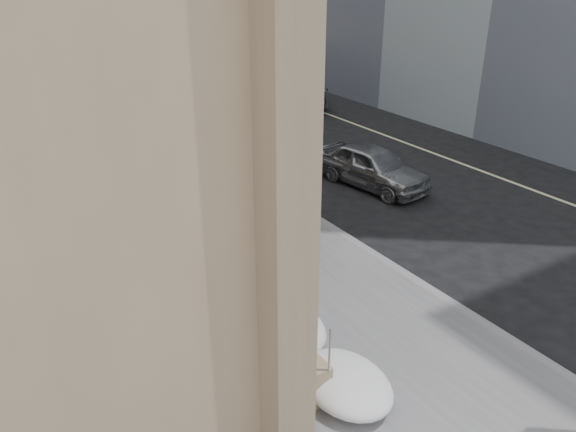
# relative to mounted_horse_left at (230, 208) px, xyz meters

# --- Properties ---
(ground) EXTENTS (140.00, 140.00, 0.00)m
(ground) POSITION_rel_mounted_horse_left_xyz_m (0.45, -4.44, -1.27)
(ground) COLOR black
(ground) RESTS_ON ground
(sidewalk) EXTENTS (5.00, 80.00, 0.12)m
(sidewalk) POSITION_rel_mounted_horse_left_xyz_m (0.45, 5.56, -1.21)
(sidewalk) COLOR #57575A
(sidewalk) RESTS_ON ground
(curb) EXTENTS (0.24, 80.00, 0.12)m
(curb) POSITION_rel_mounted_horse_left_xyz_m (3.07, 5.56, -1.21)
(curb) COLOR slate
(curb) RESTS_ON ground
(lane_line) EXTENTS (0.15, 70.00, 0.01)m
(lane_line) POSITION_rel_mounted_horse_left_xyz_m (10.95, 5.56, -1.26)
(lane_line) COLOR #BFB78C
(lane_line) RESTS_ON ground
(far_podium) EXTENTS (2.00, 80.00, 4.00)m
(far_podium) POSITION_rel_mounted_horse_left_xyz_m (15.95, 5.56, 0.73)
(far_podium) COLOR #877357
(far_podium) RESTS_ON ground
(streetlight_mid) EXTENTS (1.71, 0.24, 8.00)m
(streetlight_mid) POSITION_rel_mounted_horse_left_xyz_m (3.19, 9.56, 3.31)
(streetlight_mid) COLOR #2D2D30
(streetlight_mid) RESTS_ON ground
(streetlight_far) EXTENTS (1.71, 0.24, 8.00)m
(streetlight_far) POSITION_rel_mounted_horse_left_xyz_m (3.19, 29.56, 3.31)
(streetlight_far) COLOR #2D2D30
(streetlight_far) RESTS_ON ground
(traffic_signal) EXTENTS (4.10, 0.22, 6.00)m
(traffic_signal) POSITION_rel_mounted_horse_left_xyz_m (2.53, 17.56, 2.74)
(traffic_signal) COLOR #2D2D30
(traffic_signal) RESTS_ON ground
(snow_bank) EXTENTS (1.70, 18.10, 0.76)m
(snow_bank) POSITION_rel_mounted_horse_left_xyz_m (-0.97, 3.67, -0.80)
(snow_bank) COLOR silver
(snow_bank) RESTS_ON sidewalk
(mounted_horse_left) EXTENTS (1.84, 2.82, 2.75)m
(mounted_horse_left) POSITION_rel_mounted_horse_left_xyz_m (0.00, 0.00, 0.00)
(mounted_horse_left) COLOR #452714
(mounted_horse_left) RESTS_ON sidewalk
(mounted_horse_right) EXTENTS (1.80, 1.98, 2.67)m
(mounted_horse_right) POSITION_rel_mounted_horse_left_xyz_m (1.03, -0.60, -0.03)
(mounted_horse_right) COLOR #3F2612
(mounted_horse_right) RESTS_ON sidewalk
(pedestrian) EXTENTS (1.04, 0.63, 1.65)m
(pedestrian) POSITION_rel_mounted_horse_left_xyz_m (1.91, -0.67, -0.32)
(pedestrian) COLOR black
(pedestrian) RESTS_ON sidewalk
(car_silver) EXTENTS (2.38, 4.58, 1.49)m
(car_silver) POSITION_rel_mounted_horse_left_xyz_m (6.39, 1.59, -0.52)
(car_silver) COLOR gray
(car_silver) RESTS_ON ground
(car_grey) EXTENTS (3.82, 5.26, 1.42)m
(car_grey) POSITION_rel_mounted_horse_left_xyz_m (11.04, 12.91, -0.56)
(car_grey) COLOR #53565A
(car_grey) RESTS_ON ground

